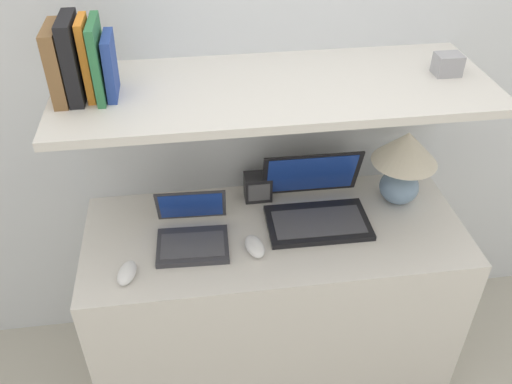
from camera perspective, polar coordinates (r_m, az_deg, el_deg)
name	(u,v)px	position (r m, az deg, el deg)	size (l,w,h in m)	color
wall_back	(262,75)	(2.02, 0.67, 12.24)	(6.00, 0.05, 2.40)	silver
desk	(274,300)	(2.23, 1.86, -11.33)	(1.38, 0.57, 0.75)	silver
back_riser	(263,204)	(2.28, 0.73, -1.30)	(1.38, 0.04, 1.27)	silver
shelf	(276,89)	(1.73, 2.07, 10.81)	(1.38, 0.51, 0.03)	silver
table_lamp	(404,159)	(2.07, 15.36, 3.38)	(0.24, 0.24, 0.30)	#7593B2
laptop_large	(316,206)	(2.01, 6.30, -1.48)	(0.38, 0.31, 0.23)	black
laptop_small	(192,233)	(1.91, -6.73, -4.33)	(0.26, 0.26, 0.17)	#333338
computer_mouse	(255,246)	(1.87, -0.13, -5.74)	(0.08, 0.12, 0.04)	white
second_mouse	(127,273)	(1.83, -13.43, -8.29)	(0.08, 0.12, 0.04)	white
router_box	(258,187)	(2.08, 0.20, 0.55)	(0.10, 0.08, 0.11)	black
book_brown	(58,63)	(1.70, -20.15, 12.60)	(0.04, 0.17, 0.22)	brown
book_black	(73,59)	(1.69, -18.73, 13.14)	(0.04, 0.17, 0.24)	black
book_orange	(87,59)	(1.68, -17.35, 13.23)	(0.02, 0.12, 0.24)	orange
book_green	(98,60)	(1.68, -16.29, 13.24)	(0.02, 0.18, 0.23)	#2D7042
book_blue	(110,66)	(1.68, -15.08, 12.69)	(0.03, 0.14, 0.18)	#284293
shelf_gadget	(448,64)	(1.88, 19.52, 12.55)	(0.08, 0.07, 0.07)	#99999E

